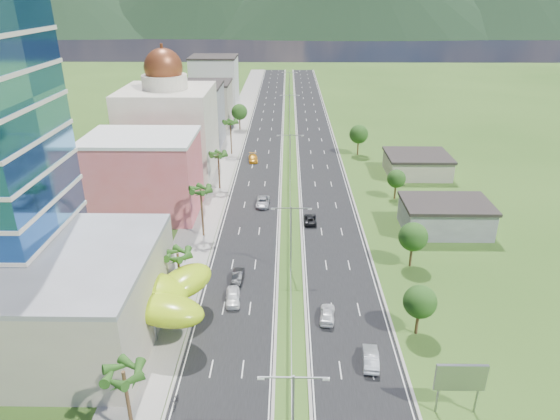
{
  "coord_description": "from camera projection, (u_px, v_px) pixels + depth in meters",
  "views": [
    {
      "loc": [
        -0.63,
        -57.26,
        40.5
      ],
      "look_at": [
        -1.79,
        17.85,
        7.0
      ],
      "focal_mm": 32.0,
      "sensor_mm": 36.0,
      "label": 1
    }
  ],
  "objects": [
    {
      "name": "shed_far",
      "position": [
        417.0,
        165.0,
        117.68
      ],
      "size": [
        14.0,
        12.0,
        4.4
      ],
      "primitive_type": "cube",
      "color": "#A89C8B",
      "rests_on": "ground"
    },
    {
      "name": "road_left",
      "position": [
        265.0,
        134.0,
        151.06
      ],
      "size": [
        11.0,
        260.0,
        0.04
      ],
      "primitive_type": "cube",
      "color": "black",
      "rests_on": "ground"
    },
    {
      "name": "mall_podium",
      "position": [
        33.0,
        298.0,
        61.5
      ],
      "size": [
        30.0,
        24.0,
        11.0
      ],
      "primitive_type": "cube",
      "color": "#A89C8B",
      "rests_on": "ground"
    },
    {
      "name": "midrise_beige",
      "position": [
        205.0,
        104.0,
        159.65
      ],
      "size": [
        16.0,
        15.0,
        13.0
      ],
      "primitive_type": "cube",
      "color": "#A89C8B",
      "rests_on": "ground"
    },
    {
      "name": "leafy_tree_lfar",
      "position": [
        239.0,
        112.0,
        153.47
      ],
      "size": [
        4.9,
        4.9,
        8.05
      ],
      "color": "#47301C",
      "rests_on": "ground"
    },
    {
      "name": "car_silver_mid_left",
      "position": [
        263.0,
        202.0,
        101.11
      ],
      "size": [
        2.79,
        5.75,
        1.58
      ],
      "primitive_type": "imported",
      "rotation": [
        0.0,
        0.0,
        -0.03
      ],
      "color": "#A1A3A8",
      "rests_on": "road_left"
    },
    {
      "name": "car_white_near_right",
      "position": [
        327.0,
        314.0,
        66.35
      ],
      "size": [
        2.41,
        4.95,
        1.63
      ],
      "primitive_type": "imported",
      "rotation": [
        0.0,
        0.0,
        3.04
      ],
      "color": "white",
      "rests_on": "road_right"
    },
    {
      "name": "sidewalk_left",
      "position": [
        234.0,
        134.0,
        151.18
      ],
      "size": [
        7.0,
        260.0,
        0.12
      ],
      "primitive_type": "cube",
      "color": "gray",
      "rests_on": "ground"
    },
    {
      "name": "palm_tree_b",
      "position": [
        178.0,
        256.0,
        67.94
      ],
      "size": [
        3.6,
        3.6,
        8.1
      ],
      "color": "#47301C",
      "rests_on": "ground"
    },
    {
      "name": "pink_shophouse",
      "position": [
        144.0,
        177.0,
        95.34
      ],
      "size": [
        20.0,
        15.0,
        15.0
      ],
      "primitive_type": "cube",
      "color": "#D65759",
      "rests_on": "ground"
    },
    {
      "name": "streetlight_median_e",
      "position": [
        289.0,
        83.0,
        193.87
      ],
      "size": [
        6.04,
        0.25,
        11.0
      ],
      "color": "gray",
      "rests_on": "ground"
    },
    {
      "name": "palm_tree_c",
      "position": [
        201.0,
        192.0,
        85.62
      ],
      "size": [
        3.6,
        3.6,
        9.6
      ],
      "color": "#47301C",
      "rests_on": "ground"
    },
    {
      "name": "streetlight_median_a",
      "position": [
        293.0,
        414.0,
        43.19
      ],
      "size": [
        6.04,
        0.25,
        11.0
      ],
      "color": "gray",
      "rests_on": "ground"
    },
    {
      "name": "mountain_ridge",
      "position": [
        351.0,
        34.0,
        478.87
      ],
      "size": [
        860.0,
        140.0,
        90.0
      ],
      "primitive_type": null,
      "color": "black",
      "rests_on": "ground"
    },
    {
      "name": "lime_canopy",
      "position": [
        134.0,
        293.0,
        63.37
      ],
      "size": [
        18.0,
        15.0,
        7.4
      ],
      "color": "#A4CB13",
      "rests_on": "ground"
    },
    {
      "name": "streetlight_median_d",
      "position": [
        290.0,
        108.0,
        152.78
      ],
      "size": [
        6.04,
        0.25,
        11.0
      ],
      "color": "gray",
      "rests_on": "ground"
    },
    {
      "name": "leafy_tree_rb",
      "position": [
        413.0,
        237.0,
        77.35
      ],
      "size": [
        4.55,
        4.55,
        7.47
      ],
      "color": "#47301C",
      "rests_on": "ground"
    },
    {
      "name": "median_guardrail",
      "position": [
        290.0,
        150.0,
        134.26
      ],
      "size": [
        0.1,
        216.06,
        0.76
      ],
      "color": "gray",
      "rests_on": "ground"
    },
    {
      "name": "streetlight_median_c",
      "position": [
        290.0,
        153.0,
        111.68
      ],
      "size": [
        6.04,
        0.25,
        11.0
      ],
      "color": "gray",
      "rests_on": "ground"
    },
    {
      "name": "leafy_tree_ra",
      "position": [
        420.0,
        302.0,
        62.04
      ],
      "size": [
        4.2,
        4.2,
        6.9
      ],
      "color": "#47301C",
      "rests_on": "ground"
    },
    {
      "name": "palm_tree_e",
      "position": [
        230.0,
        123.0,
        129.53
      ],
      "size": [
        3.6,
        3.6,
        9.4
      ],
      "color": "#47301C",
      "rests_on": "ground"
    },
    {
      "name": "palm_tree_a",
      "position": [
        124.0,
        376.0,
        45.63
      ],
      "size": [
        3.6,
        3.6,
        9.1
      ],
      "color": "#47301C",
      "rests_on": "ground"
    },
    {
      "name": "motorcycle",
      "position": [
        176.0,
        400.0,
        52.65
      ],
      "size": [
        0.67,
        2.15,
        1.37
      ],
      "primitive_type": "imported",
      "rotation": [
        0.0,
        0.0,
        -0.01
      ],
      "color": "black",
      "rests_on": "road_left"
    },
    {
      "name": "midrise_grey",
      "position": [
        193.0,
        115.0,
        138.95
      ],
      "size": [
        16.0,
        15.0,
        16.0
      ],
      "primitive_type": "cube",
      "color": "gray",
      "rests_on": "ground"
    },
    {
      "name": "leafy_tree_rc",
      "position": [
        396.0,
        179.0,
        103.21
      ],
      "size": [
        3.85,
        3.85,
        6.33
      ],
      "color": "#47301C",
      "rests_on": "ground"
    },
    {
      "name": "road_right",
      "position": [
        314.0,
        134.0,
        150.85
      ],
      "size": [
        11.0,
        260.0,
        0.04
      ],
      "primitive_type": "cube",
      "color": "black",
      "rests_on": "ground"
    },
    {
      "name": "billboard",
      "position": [
        460.0,
        379.0,
        50.29
      ],
      "size": [
        5.2,
        0.35,
        6.2
      ],
      "color": "gray",
      "rests_on": "ground"
    },
    {
      "name": "palm_tree_d",
      "position": [
        218.0,
        156.0,
        107.01
      ],
      "size": [
        3.6,
        3.6,
        8.6
      ],
      "color": "#47301C",
      "rests_on": "ground"
    },
    {
      "name": "shed_near",
      "position": [
        445.0,
        218.0,
        90.19
      ],
      "size": [
        15.0,
        10.0,
        5.0
      ],
      "primitive_type": "cube",
      "color": "gray",
      "rests_on": "ground"
    },
    {
      "name": "midrise_white",
      "position": [
        215.0,
        84.0,
        179.64
      ],
      "size": [
        16.0,
        15.0,
        18.0
      ],
      "primitive_type": "cube",
      "color": "silver",
      "rests_on": "ground"
    },
    {
      "name": "ground",
      "position": [
        291.0,
        309.0,
        68.77
      ],
      "size": [
        500.0,
        500.0,
        0.0
      ],
      "primitive_type": "plane",
      "color": "#2D5119",
      "rests_on": "ground"
    },
    {
      "name": "domed_building",
      "position": [
        169.0,
        126.0,
        114.77
      ],
      "size": [
        20.0,
        20.0,
        28.7
      ],
      "color": "beige",
      "rests_on": "ground"
    },
    {
      "name": "car_dark_left",
      "position": [
        238.0,
        277.0,
        75.02
      ],
      "size": [
        1.77,
        4.51,
        1.46
      ],
      "primitive_type": "imported",
      "rotation": [
        0.0,
        0.0,
        -0.05
      ],
      "color": "black",
      "rests_on": "road_left"
    },
    {
      "name": "leafy_tree_rd",
      "position": [
        359.0,
        134.0,
        130.17
      ],
      "size": [
        4.9,
        4.9,
        8.05
      ],
      "color": "#47301C",
      "rests_on": "ground"
    },
    {
      "name": "car_silver_right",
      "position": [
        371.0,
        358.0,
        58.43
      ],
      "size": [
        2.22,
        5.16,
        1.65
      ],
      "primitive_type": "imported",
      "rotation": [
        0.0,
        0.0,
        3.05
      ],
      "color": "#B2B6BB",
      "rests_on": "road_right"
    },
    {
      "name": "streetlight_median_b",
      "position": [
        291.0,
        233.0,
        75.16
      ],
      "size": [
        6.04,
        0.25,
        11.0
      ],
      "color": "gray",
      "rests_on": "ground"
    },
    {
      "name": "car_dark_far_right",
      "position": [
        310.0,
        219.0,
        93.78
      ],
      "size": [
        2.36,
        5.03,
        1.39
      ],
      "primitive_type": "imported",
      "rotation": [
        0.0,
        0.0,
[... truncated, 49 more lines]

